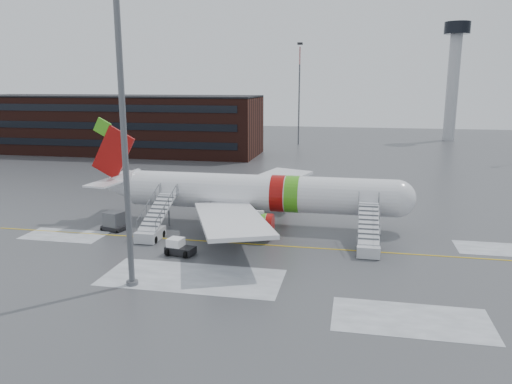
% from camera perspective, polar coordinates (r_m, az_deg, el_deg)
% --- Properties ---
extents(ground, '(260.00, 260.00, 0.00)m').
position_cam_1_polar(ground, '(47.57, 3.51, -5.83)').
color(ground, '#494C4F').
rests_on(ground, ground).
extents(airliner, '(35.03, 32.97, 11.18)m').
position_cam_1_polar(airliner, '(52.83, -0.58, -0.12)').
color(airliner, white).
rests_on(airliner, ground).
extents(airstair_fwd, '(2.05, 7.70, 3.48)m').
position_cam_1_polar(airstair_fwd, '(46.05, 12.71, -5.35)').
color(airstair_fwd, silver).
rests_on(airstair_fwd, ground).
extents(airstair_aft, '(2.05, 7.70, 3.48)m').
position_cam_1_polar(airstair_aft, '(49.85, -11.68, -3.94)').
color(airstair_aft, silver).
rests_on(airstair_aft, ground).
extents(pushback_tug, '(2.72, 2.22, 1.45)m').
position_cam_1_polar(pushback_tug, '(44.76, -8.82, -6.27)').
color(pushback_tug, black).
rests_on(pushback_tug, ground).
extents(uld_container, '(2.69, 2.24, 1.91)m').
position_cam_1_polar(uld_container, '(53.38, -15.89, -3.27)').
color(uld_container, black).
rests_on(uld_container, ground).
extents(light_mast_near, '(1.20, 1.20, 27.52)m').
position_cam_1_polar(light_mast_near, '(36.33, -15.13, 10.90)').
color(light_mast_near, '#595B60').
rests_on(light_mast_near, ground).
extents(terminal_building, '(62.00, 16.11, 12.30)m').
position_cam_1_polar(terminal_building, '(112.42, -15.80, 7.48)').
color(terminal_building, '#3F1E16').
rests_on(terminal_building, ground).
extents(control_tower, '(6.40, 6.40, 30.00)m').
position_cam_1_polar(control_tower, '(141.88, 21.70, 13.08)').
color(control_tower, '#B2B5BA').
rests_on(control_tower, ground).
extents(light_mast_far_n, '(1.20, 1.20, 24.25)m').
position_cam_1_polar(light_mast_far_n, '(123.60, 4.97, 11.84)').
color(light_mast_far_n, '#595B60').
rests_on(light_mast_far_n, ground).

